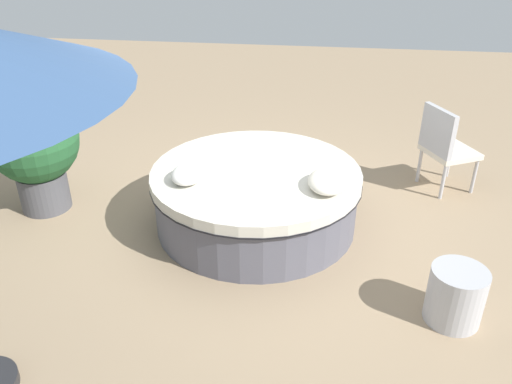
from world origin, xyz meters
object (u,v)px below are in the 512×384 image
round_bed (256,197)px  throw_pillow_0 (188,174)px  patio_chair (444,144)px  side_table (456,295)px  planter (34,146)px  throw_pillow_1 (327,181)px

round_bed → throw_pillow_0: size_ratio=5.05×
round_bed → patio_chair: bearing=-62.2°
round_bed → throw_pillow_0: (-0.30, 0.60, 0.37)m
round_bed → patio_chair: 2.25m
round_bed → side_table: (-1.20, -1.72, -0.08)m
throw_pillow_0 → side_table: size_ratio=0.89×
throw_pillow_0 → patio_chair: size_ratio=0.42×
planter → round_bed: bearing=-90.2°
side_table → round_bed: bearing=55.2°
throw_pillow_0 → planter: 1.72m
patio_chair → side_table: 2.28m
round_bed → side_table: 2.10m
throw_pillow_0 → throw_pillow_1: 1.30m
throw_pillow_0 → side_table: 2.53m
throw_pillow_0 → patio_chair: 2.91m
round_bed → throw_pillow_1: (-0.28, -0.69, 0.37)m
round_bed → side_table: round_bed is taller
planter → side_table: 4.22m
throw_pillow_1 → side_table: size_ratio=1.05×
throw_pillow_0 → throw_pillow_1: (0.03, -1.30, 0.00)m
patio_chair → planter: size_ratio=0.78×
throw_pillow_1 → throw_pillow_0: bearing=91.1°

